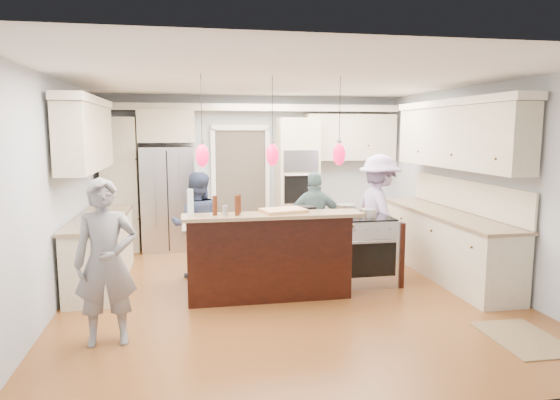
# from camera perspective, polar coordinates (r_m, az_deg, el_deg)

# --- Properties ---
(ground_plane) EXTENTS (6.00, 6.00, 0.00)m
(ground_plane) POSITION_cam_1_polar(r_m,az_deg,el_deg) (6.64, 0.57, -10.29)
(ground_plane) COLOR brown
(ground_plane) RESTS_ON ground
(room_shell) EXTENTS (5.54, 6.04, 2.72)m
(room_shell) POSITION_cam_1_polar(r_m,az_deg,el_deg) (6.31, 0.59, 5.58)
(room_shell) COLOR #B2BCC6
(room_shell) RESTS_ON ground
(refrigerator) EXTENTS (0.90, 0.70, 1.80)m
(refrigerator) POSITION_cam_1_polar(r_m,az_deg,el_deg) (8.91, -12.61, 0.17)
(refrigerator) COLOR #B7B7BC
(refrigerator) RESTS_ON ground
(oven_column) EXTENTS (0.72, 0.69, 2.30)m
(oven_column) POSITION_cam_1_polar(r_m,az_deg,el_deg) (9.12, 1.95, 2.12)
(oven_column) COLOR beige
(oven_column) RESTS_ON ground
(back_upper_cabinets) EXTENTS (5.30, 0.61, 2.54)m
(back_upper_cabinets) POSITION_cam_1_polar(r_m,az_deg,el_deg) (8.97, -7.58, 5.28)
(back_upper_cabinets) COLOR beige
(back_upper_cabinets) RESTS_ON ground
(right_counter_run) EXTENTS (0.64, 3.10, 2.51)m
(right_counter_run) POSITION_cam_1_polar(r_m,az_deg,el_deg) (7.52, 18.70, -0.29)
(right_counter_run) COLOR beige
(right_counter_run) RESTS_ON ground
(left_cabinets) EXTENTS (0.64, 2.30, 2.51)m
(left_cabinets) POSITION_cam_1_polar(r_m,az_deg,el_deg) (7.16, -20.31, -0.76)
(left_cabinets) COLOR beige
(left_cabinets) RESTS_ON ground
(kitchen_island) EXTENTS (2.10, 1.46, 1.12)m
(kitchen_island) POSITION_cam_1_polar(r_m,az_deg,el_deg) (6.53, -1.70, -6.18)
(kitchen_island) COLOR black
(kitchen_island) RESTS_ON ground
(island_range) EXTENTS (0.82, 0.71, 0.92)m
(island_range) POSITION_cam_1_polar(r_m,az_deg,el_deg) (6.96, 9.79, -5.64)
(island_range) COLOR #B7B7BC
(island_range) RESTS_ON ground
(pendant_lights) EXTENTS (1.75, 0.15, 1.03)m
(pendant_lights) POSITION_cam_1_polar(r_m,az_deg,el_deg) (5.76, -0.87, 5.21)
(pendant_lights) COLOR black
(pendant_lights) RESTS_ON ground
(person_bar_end) EXTENTS (0.62, 0.43, 1.63)m
(person_bar_end) POSITION_cam_1_polar(r_m,az_deg,el_deg) (5.14, -19.28, -6.74)
(person_bar_end) COLOR slate
(person_bar_end) RESTS_ON ground
(person_far_left) EXTENTS (0.75, 0.60, 1.50)m
(person_far_left) POSITION_cam_1_polar(r_m,az_deg,el_deg) (7.16, -9.44, -2.83)
(person_far_left) COLOR navy
(person_far_left) RESTS_ON ground
(person_far_right) EXTENTS (0.90, 0.45, 1.48)m
(person_far_right) POSITION_cam_1_polar(r_m,az_deg,el_deg) (7.40, 4.04, -2.47)
(person_far_right) COLOR slate
(person_far_right) RESTS_ON ground
(person_range_side) EXTENTS (0.74, 1.17, 1.73)m
(person_range_side) POSITION_cam_1_polar(r_m,az_deg,el_deg) (7.63, 11.27, -1.36)
(person_range_side) COLOR #A794C7
(person_range_side) RESTS_ON ground
(floor_rug) EXTENTS (0.66, 0.95, 0.01)m
(floor_rug) POSITION_cam_1_polar(r_m,az_deg,el_deg) (5.76, 26.06, -14.01)
(floor_rug) COLOR #8B6D4C
(floor_rug) RESTS_ON ground
(water_bottle) EXTENTS (0.07, 0.07, 0.30)m
(water_bottle) POSITION_cam_1_polar(r_m,az_deg,el_deg) (5.73, -10.21, -0.27)
(water_bottle) COLOR silver
(water_bottle) RESTS_ON kitchen_island
(beer_bottle_a) EXTENTS (0.06, 0.06, 0.23)m
(beer_bottle_a) POSITION_cam_1_polar(r_m,az_deg,el_deg) (5.69, -4.92, -0.61)
(beer_bottle_a) COLOR #3F1A0B
(beer_bottle_a) RESTS_ON kitchen_island
(beer_bottle_b) EXTENTS (0.07, 0.07, 0.23)m
(beer_bottle_b) POSITION_cam_1_polar(r_m,az_deg,el_deg) (5.72, -7.46, -0.63)
(beer_bottle_b) COLOR #3F1A0B
(beer_bottle_b) RESTS_ON kitchen_island
(beer_bottle_c) EXTENTS (0.06, 0.06, 0.22)m
(beer_bottle_c) POSITION_cam_1_polar(r_m,az_deg,el_deg) (5.84, -4.75, -0.44)
(beer_bottle_c) COLOR #3F1A0B
(beer_bottle_c) RESTS_ON kitchen_island
(drink_can) EXTENTS (0.08, 0.08, 0.12)m
(drink_can) POSITION_cam_1_polar(r_m,az_deg,el_deg) (5.65, -6.28, -1.26)
(drink_can) COLOR #B7B7BC
(drink_can) RESTS_ON kitchen_island
(cutting_board) EXTENTS (0.57, 0.46, 0.04)m
(cutting_board) POSITION_cam_1_polar(r_m,az_deg,el_deg) (5.90, 0.40, -1.21)
(cutting_board) COLOR tan
(cutting_board) RESTS_ON kitchen_island
(pot_large) EXTENTS (0.27, 0.27, 0.16)m
(pot_large) POSITION_cam_1_polar(r_m,az_deg,el_deg) (6.89, 7.53, -1.14)
(pot_large) COLOR #B7B7BC
(pot_large) RESTS_ON island_range
(pot_small) EXTENTS (0.23, 0.23, 0.11)m
(pot_small) POSITION_cam_1_polar(r_m,az_deg,el_deg) (6.82, 10.02, -1.47)
(pot_small) COLOR #B7B7BC
(pot_small) RESTS_ON island_range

